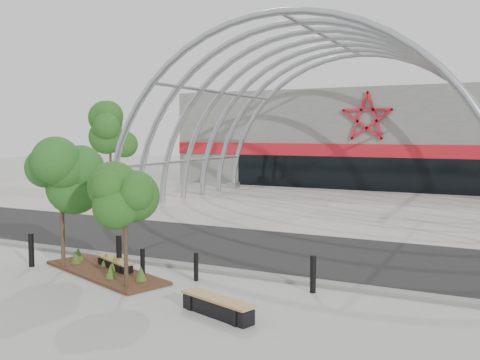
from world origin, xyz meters
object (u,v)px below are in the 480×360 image
(street_tree_0, at_px, (61,179))
(bench_1, at_px, (217,307))
(bench_0, at_px, (115,265))
(street_tree_1, at_px, (125,201))
(bollard_2, at_px, (143,263))

(street_tree_0, distance_m, bench_1, 7.46)
(bench_0, bearing_deg, street_tree_1, -42.37)
(street_tree_0, xyz_separation_m, bollard_2, (2.90, 0.41, -2.55))
(street_tree_0, xyz_separation_m, bench_0, (1.65, 0.60, -2.81))
(bench_0, height_order, bench_1, bench_1)
(street_tree_1, height_order, bollard_2, street_tree_1)
(bench_1, distance_m, bollard_2, 4.36)
(bench_1, bearing_deg, bench_0, 155.64)
(street_tree_1, xyz_separation_m, bench_0, (-1.66, 1.51, -2.38))
(bench_1, xyz_separation_m, bollard_2, (-3.82, 2.11, 0.23))
(street_tree_1, height_order, bench_1, street_tree_1)
(bench_1, bearing_deg, bollard_2, 151.12)
(bench_0, xyz_separation_m, bollard_2, (1.25, -0.19, 0.26))
(bench_0, height_order, bollard_2, bollard_2)
(street_tree_1, relative_size, bollard_2, 3.96)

